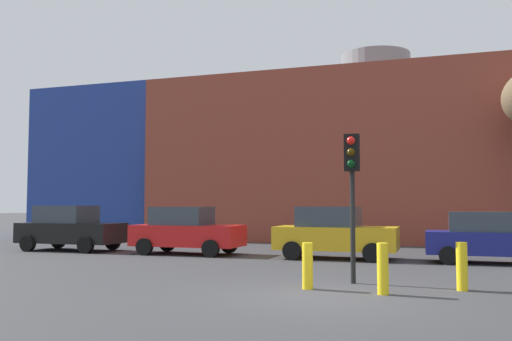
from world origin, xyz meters
The scene contains 10 objects.
ground_plane centered at (0.00, 0.00, 0.00)m, with size 200.00×200.00×0.00m, color #38383A.
building_backdrop centered at (-1.03, 21.26, 4.44)m, with size 40.08×12.64×10.74m.
parked_car_0 centered at (-12.16, 7.94, 0.92)m, with size 4.29×2.10×1.86m.
parked_car_1 centered at (-6.86, 7.94, 0.90)m, with size 4.19×2.05×1.81m.
parked_car_2 centered at (-1.14, 7.94, 0.91)m, with size 4.21×2.06×1.82m.
parked_car_3 centered at (3.80, 7.94, 0.83)m, with size 3.84×1.89×1.66m.
traffic_light_island centered at (0.40, 2.02, 2.65)m, with size 0.36×0.36×3.59m.
bollard_yellow_0 centered at (1.24, 0.58, 0.54)m, with size 0.24×0.24×1.08m, color yellow.
bollard_yellow_1 centered at (-0.44, 0.82, 0.51)m, with size 0.24×0.24×1.03m, color yellow.
bollard_yellow_2 centered at (2.83, 1.67, 0.53)m, with size 0.24×0.24×1.06m, color yellow.
Camera 1 is at (2.39, -11.28, 1.86)m, focal length 38.53 mm.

